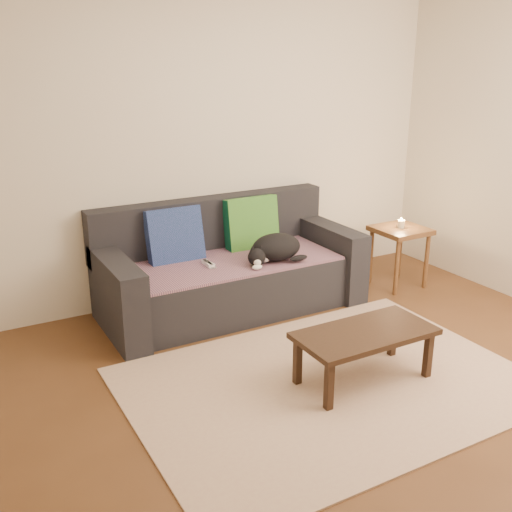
{
  "coord_description": "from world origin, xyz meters",
  "views": [
    {
      "loc": [
        -2.05,
        -2.56,
        2.0
      ],
      "look_at": [
        0.05,
        1.2,
        0.55
      ],
      "focal_mm": 42.0,
      "sensor_mm": 36.0,
      "label": 1
    }
  ],
  "objects_px": {
    "cat": "(275,248)",
    "wii_remote_b": "(208,264)",
    "side_table": "(400,238)",
    "coffee_table": "(365,337)",
    "sofa": "(229,272)",
    "wii_remote_a": "(208,264)"
  },
  "relations": [
    {
      "from": "side_table",
      "to": "coffee_table",
      "type": "relative_size",
      "value": 0.61
    },
    {
      "from": "wii_remote_a",
      "to": "coffee_table",
      "type": "height_order",
      "value": "wii_remote_a"
    },
    {
      "from": "cat",
      "to": "wii_remote_b",
      "type": "height_order",
      "value": "cat"
    },
    {
      "from": "sofa",
      "to": "side_table",
      "type": "xyz_separation_m",
      "value": [
        1.57,
        -0.3,
        0.14
      ]
    },
    {
      "from": "wii_remote_b",
      "to": "sofa",
      "type": "bearing_deg",
      "value": -71.49
    },
    {
      "from": "wii_remote_a",
      "to": "side_table",
      "type": "height_order",
      "value": "side_table"
    },
    {
      "from": "wii_remote_b",
      "to": "coffee_table",
      "type": "distance_m",
      "value": 1.46
    },
    {
      "from": "wii_remote_a",
      "to": "wii_remote_b",
      "type": "xyz_separation_m",
      "value": [
        0.0,
        0.0,
        0.0
      ]
    },
    {
      "from": "wii_remote_a",
      "to": "wii_remote_b",
      "type": "height_order",
      "value": "same"
    },
    {
      "from": "cat",
      "to": "wii_remote_b",
      "type": "relative_size",
      "value": 3.62
    },
    {
      "from": "sofa",
      "to": "wii_remote_a",
      "type": "bearing_deg",
      "value": -155.36
    },
    {
      "from": "wii_remote_b",
      "to": "coffee_table",
      "type": "bearing_deg",
      "value": -168.63
    },
    {
      "from": "cat",
      "to": "coffee_table",
      "type": "bearing_deg",
      "value": -74.43
    },
    {
      "from": "cat",
      "to": "wii_remote_a",
      "type": "distance_m",
      "value": 0.55
    },
    {
      "from": "sofa",
      "to": "coffee_table",
      "type": "relative_size",
      "value": 2.36
    },
    {
      "from": "side_table",
      "to": "cat",
      "type": "bearing_deg",
      "value": 178.28
    },
    {
      "from": "cat",
      "to": "wii_remote_a",
      "type": "height_order",
      "value": "cat"
    },
    {
      "from": "wii_remote_b",
      "to": "side_table",
      "type": "relative_size",
      "value": 0.28
    },
    {
      "from": "wii_remote_a",
      "to": "coffee_table",
      "type": "xyz_separation_m",
      "value": [
        0.44,
        -1.39,
        -0.14
      ]
    },
    {
      "from": "side_table",
      "to": "sofa",
      "type": "bearing_deg",
      "value": 169.32
    },
    {
      "from": "cat",
      "to": "side_table",
      "type": "relative_size",
      "value": 1.0
    },
    {
      "from": "cat",
      "to": "side_table",
      "type": "height_order",
      "value": "cat"
    }
  ]
}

